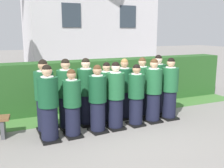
# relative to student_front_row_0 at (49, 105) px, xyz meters

# --- Properties ---
(ground_plane) EXTENTS (60.00, 60.00, 0.00)m
(ground_plane) POSITION_rel_student_front_row_0_xyz_m (1.64, 0.08, -0.79)
(ground_plane) COLOR gray
(student_front_row_0) EXTENTS (0.43, 0.52, 1.66)m
(student_front_row_0) POSITION_rel_student_front_row_0_xyz_m (0.00, 0.00, 0.00)
(student_front_row_0) COLOR black
(student_front_row_0) RESTS_ON ground
(student_front_row_1) EXTENTS (0.40, 0.46, 1.54)m
(student_front_row_1) POSITION_rel_student_front_row_0_xyz_m (0.52, 0.02, -0.06)
(student_front_row_1) COLOR black
(student_front_row_1) RESTS_ON ground
(student_front_row_2) EXTENTS (0.41, 0.49, 1.59)m
(student_front_row_2) POSITION_rel_student_front_row_0_xyz_m (1.14, 0.06, -0.04)
(student_front_row_2) COLOR black
(student_front_row_2) RESTS_ON ground
(student_front_row_3) EXTENTS (0.43, 0.48, 1.64)m
(student_front_row_3) POSITION_rel_student_front_row_0_xyz_m (1.61, 0.09, -0.01)
(student_front_row_3) COLOR black
(student_front_row_3) RESTS_ON ground
(student_front_row_4) EXTENTS (0.40, 0.50, 1.55)m
(student_front_row_4) POSITION_rel_student_front_row_0_xyz_m (2.17, 0.09, -0.06)
(student_front_row_4) COLOR black
(student_front_row_4) RESTS_ON ground
(student_front_row_5) EXTENTS (0.43, 0.48, 1.66)m
(student_front_row_5) POSITION_rel_student_front_row_0_xyz_m (2.71, 0.15, -0.00)
(student_front_row_5) COLOR black
(student_front_row_5) RESTS_ON ground
(student_front_row_6) EXTENTS (0.43, 0.48, 1.66)m
(student_front_row_6) POSITION_rel_student_front_row_0_xyz_m (3.25, 0.17, -0.00)
(student_front_row_6) COLOR black
(student_front_row_6) RESTS_ON ground
(student_rear_row_0) EXTENTS (0.45, 0.54, 1.71)m
(student_rear_row_0) POSITION_rel_student_front_row_0_xyz_m (0.02, 0.58, 0.02)
(student_rear_row_0) COLOR black
(student_rear_row_0) RESTS_ON ground
(student_rear_row_1) EXTENTS (0.44, 0.53, 1.71)m
(student_rear_row_1) POSITION_rel_student_front_row_0_xyz_m (0.54, 0.60, 0.02)
(student_rear_row_1) COLOR black
(student_rear_row_1) RESTS_ON ground
(student_rear_row_2) EXTENTS (0.44, 0.51, 1.70)m
(student_rear_row_2) POSITION_rel_student_front_row_0_xyz_m (1.06, 0.63, 0.02)
(student_rear_row_2) COLOR black
(student_rear_row_2) RESTS_ON ground
(student_rear_row_3) EXTENTS (0.41, 0.52, 1.57)m
(student_rear_row_3) POSITION_rel_student_front_row_0_xyz_m (1.60, 0.62, -0.05)
(student_rear_row_3) COLOR black
(student_rear_row_3) RESTS_ON ground
(student_rear_row_4) EXTENTS (0.42, 0.47, 1.63)m
(student_rear_row_4) POSITION_rel_student_front_row_0_xyz_m (2.14, 0.69, -0.02)
(student_rear_row_4) COLOR black
(student_rear_row_4) RESTS_ON ground
(student_rear_row_5) EXTENTS (0.43, 0.54, 1.64)m
(student_rear_row_5) POSITION_rel_student_front_row_0_xyz_m (2.70, 0.70, -0.01)
(student_rear_row_5) COLOR black
(student_rear_row_5) RESTS_ON ground
(student_rear_row_6) EXTENTS (0.44, 0.53, 1.69)m
(student_rear_row_6) POSITION_rel_student_front_row_0_xyz_m (3.24, 0.73, 0.01)
(student_rear_row_6) COLOR black
(student_rear_row_6) RESTS_ON ground
(hedge) EXTENTS (9.80, 0.70, 1.46)m
(hedge) POSITION_rel_student_front_row_0_xyz_m (1.64, 2.13, -0.06)
(hedge) COLOR #285623
(hedge) RESTS_ON ground
(school_building_main) EXTENTS (6.98, 4.53, 6.92)m
(school_building_main) POSITION_rel_student_front_row_0_xyz_m (3.94, 8.95, 2.76)
(school_building_main) COLOR silver
(school_building_main) RESTS_ON ground
(lawn_strip) EXTENTS (9.80, 0.90, 0.01)m
(lawn_strip) POSITION_rel_student_front_row_0_xyz_m (1.64, 1.33, -0.79)
(lawn_strip) COLOR #477A38
(lawn_strip) RESTS_ON ground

